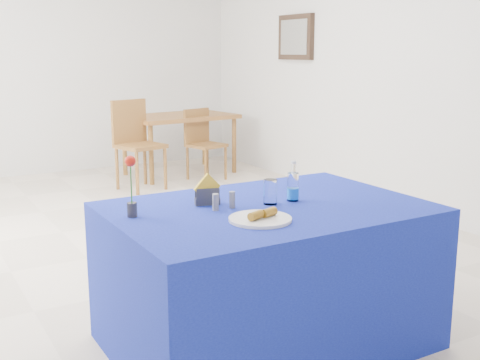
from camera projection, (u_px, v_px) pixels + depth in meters
name	position (u px, v px, depth m)	size (l,w,h in m)	color
floor	(156.00, 247.00, 4.83)	(7.00, 7.00, 0.00)	beige
room_shell	(149.00, 22.00, 4.46)	(7.00, 7.00, 7.00)	silver
picture_frame	(296.00, 37.00, 7.04)	(0.06, 0.64, 0.52)	black
picture_art	(294.00, 37.00, 7.03)	(0.02, 0.52, 0.40)	#998C66
plate	(260.00, 219.00, 2.82)	(0.30, 0.30, 0.01)	silver
drinking_glass	(270.00, 192.00, 3.12)	(0.07, 0.07, 0.13)	white
salt_shaker	(216.00, 202.00, 2.99)	(0.03, 0.03, 0.09)	slate
pepper_shaker	(232.00, 200.00, 3.04)	(0.03, 0.03, 0.09)	slate
blue_table	(267.00, 275.00, 3.17)	(1.60, 1.10, 0.76)	navy
water_bottle	(293.00, 188.00, 3.18)	(0.06, 0.06, 0.21)	white
napkin_holder	(207.00, 195.00, 3.11)	(0.15, 0.09, 0.16)	#3C3B41
rose_vase	(131.00, 187.00, 2.86)	(0.05, 0.05, 0.30)	#29292E
oak_table	(179.00, 121.00, 7.57)	(1.42, 1.00, 0.76)	#935C2A
chair_bg_left	(135.00, 138.00, 6.78)	(0.55, 0.55, 1.01)	brown
chair_bg_right	(202.00, 139.00, 7.31)	(0.47, 0.47, 0.86)	brown
banana_pieces	(263.00, 214.00, 2.81)	(0.17, 0.08, 0.04)	gold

